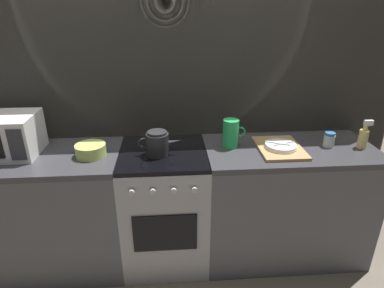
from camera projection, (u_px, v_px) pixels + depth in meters
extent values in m
plane|color=#6B6054|center=(167.00, 254.00, 2.59)|extent=(8.00, 8.00, 0.00)
cube|color=#B2AD9E|center=(162.00, 96.00, 2.41)|extent=(3.60, 0.05, 2.40)
cube|color=silver|center=(162.00, 97.00, 2.39)|extent=(3.58, 0.01, 2.39)
cube|color=#515459|center=(41.00, 214.00, 2.36)|extent=(1.20, 0.60, 0.86)
cube|color=#38383D|center=(28.00, 159.00, 2.18)|extent=(1.20, 0.60, 0.04)
cube|color=#9E9EA3|center=(165.00, 208.00, 2.42)|extent=(0.60, 0.60, 0.87)
cube|color=black|center=(163.00, 154.00, 2.24)|extent=(0.59, 0.59, 0.03)
cube|color=black|center=(165.00, 233.00, 2.13)|extent=(0.42, 0.01, 0.28)
cylinder|color=#B7B7BC|center=(132.00, 192.00, 1.97)|extent=(0.04, 0.02, 0.04)
cylinder|color=#B7B7BC|center=(153.00, 192.00, 1.98)|extent=(0.04, 0.02, 0.04)
cylinder|color=#B7B7BC|center=(174.00, 191.00, 1.99)|extent=(0.04, 0.02, 0.04)
cylinder|color=#B7B7BC|center=(195.00, 190.00, 2.00)|extent=(0.04, 0.02, 0.04)
cube|color=#515459|center=(283.00, 204.00, 2.48)|extent=(1.20, 0.60, 0.86)
cube|color=#38383D|center=(290.00, 150.00, 2.30)|extent=(1.20, 0.60, 0.04)
cube|color=white|center=(1.00, 135.00, 2.14)|extent=(0.46, 0.34, 0.27)
cube|color=#333338|center=(16.00, 145.00, 2.00)|extent=(0.09, 0.01, 0.21)
cylinder|color=#262628|center=(158.00, 144.00, 2.16)|extent=(0.15, 0.15, 0.15)
cylinder|color=#262628|center=(157.00, 133.00, 2.13)|extent=(0.13, 0.13, 0.02)
cone|color=#262628|center=(174.00, 142.00, 2.16)|extent=(0.10, 0.04, 0.05)
torus|color=#262628|center=(145.00, 144.00, 2.15)|extent=(0.08, 0.01, 0.08)
cylinder|color=#B7D166|center=(91.00, 150.00, 2.16)|extent=(0.20, 0.20, 0.08)
cylinder|color=green|center=(231.00, 134.00, 2.27)|extent=(0.11, 0.11, 0.20)
torus|color=green|center=(240.00, 132.00, 2.27)|extent=(0.08, 0.01, 0.08)
cube|color=tan|center=(279.00, 148.00, 2.26)|extent=(0.30, 0.40, 0.02)
cylinder|color=white|center=(281.00, 147.00, 2.24)|extent=(0.22, 0.22, 0.01)
cylinder|color=white|center=(281.00, 145.00, 2.23)|extent=(0.21, 0.21, 0.01)
cylinder|color=silver|center=(284.00, 143.00, 2.23)|extent=(0.16, 0.07, 0.01)
cube|color=silver|center=(278.00, 143.00, 2.24)|extent=(0.16, 0.09, 0.00)
cylinder|color=silver|center=(329.00, 141.00, 2.30)|extent=(0.08, 0.08, 0.08)
cylinder|color=#2D6BAD|center=(330.00, 134.00, 2.28)|extent=(0.07, 0.07, 0.02)
cylinder|color=#E5CC72|center=(363.00, 139.00, 2.27)|extent=(0.06, 0.06, 0.13)
cylinder|color=#E5CC72|center=(365.00, 128.00, 2.23)|extent=(0.03, 0.03, 0.04)
cube|color=white|center=(369.00, 123.00, 2.22)|extent=(0.06, 0.02, 0.04)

